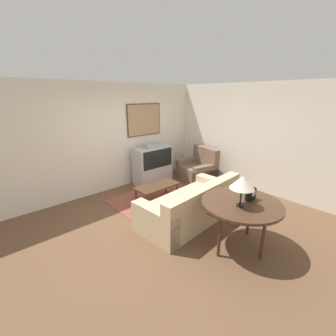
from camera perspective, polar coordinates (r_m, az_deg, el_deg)
The scene contains 11 objects.
ground_plane at distance 4.76m, azimuth 0.49°, elevation -12.12°, with size 12.00×12.00×0.00m, color brown.
wall_back at distance 5.96m, azimuth -13.44°, elevation 7.56°, with size 12.00×0.10×2.70m.
wall_right at distance 6.29m, azimuth 18.62°, elevation 7.58°, with size 0.06×12.00×2.70m.
area_rug at distance 5.48m, azimuth -2.10°, elevation -7.78°, with size 2.15×1.62×0.01m.
tv at distance 6.34m, azimuth -3.87°, elevation 0.89°, with size 1.09×0.49×1.12m.
couch at distance 4.55m, azimuth 6.00°, elevation -9.58°, with size 2.20×1.12×0.81m.
armchair at distance 6.61m, azimuth 7.66°, elevation -0.50°, with size 0.99×1.13×0.95m.
coffee_table at distance 5.24m, azimuth -2.80°, elevation -4.79°, with size 1.02×0.50×0.41m.
console_table at distance 3.74m, azimuth 18.14°, elevation -9.15°, with size 1.25×1.25×0.81m.
table_lamp at distance 3.44m, azimuth 18.36°, elevation -3.55°, with size 0.36×0.36×0.48m.
mantel_clock at distance 3.79m, azimuth 20.27°, elevation -6.28°, with size 0.18×0.10×0.20m.
Camera 1 is at (-2.79, -3.03, 2.40)m, focal length 24.00 mm.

